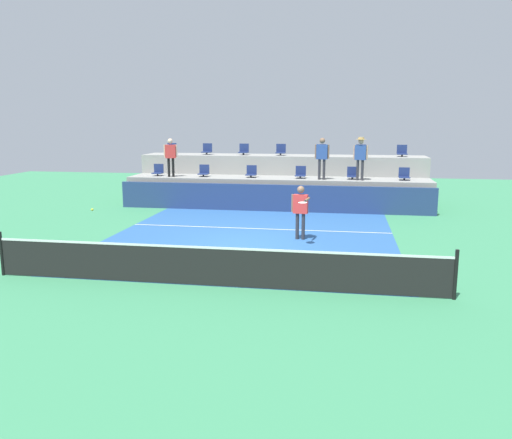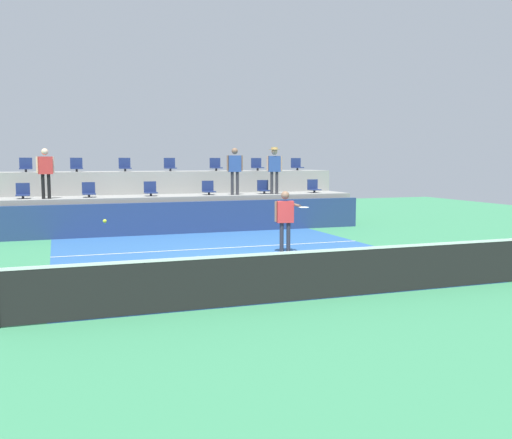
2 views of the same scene
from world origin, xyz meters
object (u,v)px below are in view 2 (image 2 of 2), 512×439
Objects in this scene: stadium_chair_upper_mid_left at (125,166)px; stadium_chair_upper_mid_right at (216,165)px; spectator_leaning_on_rail at (45,169)px; tennis_ball at (105,221)px; spectator_in_white at (235,166)px; spectator_with_hat at (274,165)px; stadium_chair_lower_mid_right at (208,189)px; stadium_chair_lower_right at (264,188)px; stadium_chair_lower_far_left at (23,192)px; stadium_chair_upper_center at (170,166)px; tennis_player at (286,215)px; stadium_chair_upper_right at (257,165)px; stadium_chair_upper_far_right at (297,165)px; stadium_chair_upper_left at (76,166)px; stadium_chair_lower_mid_left at (150,190)px; stadium_chair_lower_far_right at (313,187)px; stadium_chair_lower_left at (89,191)px; stadium_chair_upper_far_left at (26,166)px.

stadium_chair_upper_mid_right is (3.60, 0.00, 0.00)m from stadium_chair_upper_mid_left.
spectator_leaning_on_rail reaches higher than tennis_ball.
spectator_in_white is 1.57m from spectator_with_hat.
stadium_chair_lower_mid_right is 1.00× the size of stadium_chair_lower_right.
stadium_chair_upper_center is (5.30, 1.80, 0.85)m from stadium_chair_lower_far_left.
stadium_chair_upper_mid_right is at bearing 88.18° from tennis_player.
stadium_chair_upper_center is 1.00× the size of stadium_chair_upper_right.
stadium_chair_upper_left is at bearing 180.00° from stadium_chair_upper_far_right.
stadium_chair_lower_mid_left is 1.00× the size of stadium_chair_upper_mid_right.
stadium_chair_upper_mid_left is 3.57m from spectator_leaning_on_rail.
stadium_chair_upper_mid_left is 3.60m from stadium_chair_upper_mid_right.
tennis_player is at bearing -85.16° from stadium_chair_lower_mid_right.
spectator_in_white is at bearing -173.53° from stadium_chair_lower_far_right.
stadium_chair_upper_far_right reaches higher than stadium_chair_lower_far_left.
stadium_chair_upper_mid_right is (0.78, 1.80, 0.85)m from stadium_chair_lower_mid_right.
stadium_chair_lower_left is at bearing -160.37° from stadium_chair_upper_mid_right.
stadium_chair_upper_left is (1.75, 0.00, 0.00)m from stadium_chair_upper_far_left.
stadium_chair_lower_far_right is 7.29m from tennis_player.
tennis_ball is (-7.07, -11.70, -0.88)m from stadium_chair_upper_right.
stadium_chair_upper_left is at bearing 90.31° from tennis_ball.
stadium_chair_upper_far_left reaches higher than stadium_chair_lower_left.
stadium_chair_upper_far_left is 1.00× the size of stadium_chair_upper_right.
stadium_chair_upper_right is at bearing 87.94° from spectator_with_hat.
stadium_chair_upper_far_left and stadium_chair_upper_mid_right have the same top height.
stadium_chair_lower_mid_right is 1.29m from spectator_in_white.
stadium_chair_lower_right is 1.00× the size of stadium_chair_upper_far_left.
stadium_chair_upper_right is 0.31× the size of spectator_leaning_on_rail.
stadium_chair_upper_center is 5.42m from stadium_chair_upper_far_right.
stadium_chair_upper_mid_left is (-0.68, 1.80, 0.85)m from stadium_chair_lower_mid_left.
stadium_chair_upper_far_left reaches higher than stadium_chair_lower_mid_right.
stadium_chair_upper_right is 8.38m from tennis_player.
stadium_chair_lower_right is 6.46m from tennis_player.
stadium_chair_lower_mid_left is 10.18m from tennis_ball.
stadium_chair_upper_left is 1.00× the size of stadium_chair_upper_center.
tennis_player is at bearing -57.52° from stadium_chair_upper_left.
stadium_chair_upper_far_right reaches higher than stadium_chair_lower_mid_left.
stadium_chair_lower_far_right is at bearing 6.47° from spectator_in_white.
stadium_chair_upper_far_right is at bearing 0.00° from stadium_chair_upper_far_left.
stadium_chair_upper_mid_left is 11.85m from tennis_ball.
stadium_chair_lower_right is 0.29× the size of spectator_with_hat.
spectator_leaning_on_rail is at bearing 180.00° from spectator_in_white.
spectator_with_hat is at bearing -92.06° from stadium_chair_upper_right.
stadium_chair_lower_mid_left reaches higher than tennis_player.
tennis_ball is (-8.86, -11.70, -0.88)m from stadium_chair_upper_far_right.
stadium_chair_upper_mid_right and stadium_chair_upper_right have the same top height.
stadium_chair_upper_center is at bearing 180.00° from stadium_chair_upper_right.
spectator_in_white is at bearing -3.02° from stadium_chair_lower_far_left.
stadium_chair_lower_mid_left is (2.12, 0.00, 0.00)m from stadium_chair_lower_left.
stadium_chair_upper_far_right reaches higher than stadium_chair_lower_mid_right.
spectator_with_hat is (-1.82, -0.38, 0.87)m from stadium_chair_lower_far_right.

